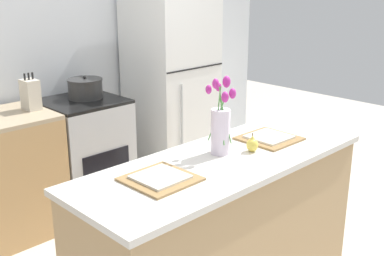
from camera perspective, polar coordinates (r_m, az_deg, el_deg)
The scene contains 10 objects.
back_wall at distance 4.11m, azimuth -17.59°, elevation 9.90°, with size 5.20×0.08×2.70m.
kitchen_island at distance 2.84m, azimuth 3.61°, elevation -11.97°, with size 1.80×0.66×0.89m.
stove_range at distance 4.03m, azimuth -12.53°, elevation -3.01°, with size 0.60×0.61×0.91m.
refrigerator at distance 4.45m, azimuth -2.50°, elevation 4.99°, with size 0.68×0.67×1.74m.
flower_vase at distance 2.67m, azimuth 3.43°, elevation 0.31°, with size 0.12×0.16×0.44m.
pear_figurine at distance 2.76m, azimuth 7.16°, elevation -1.93°, with size 0.07×0.07×0.11m.
plate_setting_left at distance 2.38m, azimuth -3.78°, elevation -5.97°, with size 0.33×0.33×0.02m.
plate_setting_right at distance 2.98m, azimuth 9.13°, elevation -1.17°, with size 0.33×0.33×0.02m.
cooking_pot at distance 3.92m, azimuth -12.54°, elevation 4.60°, with size 0.28×0.28×0.18m.
knife_block at distance 3.69m, azimuth -18.60°, elevation 3.79°, with size 0.10×0.14×0.27m.
Camera 1 is at (-1.85, -1.64, 1.84)m, focal length 45.00 mm.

